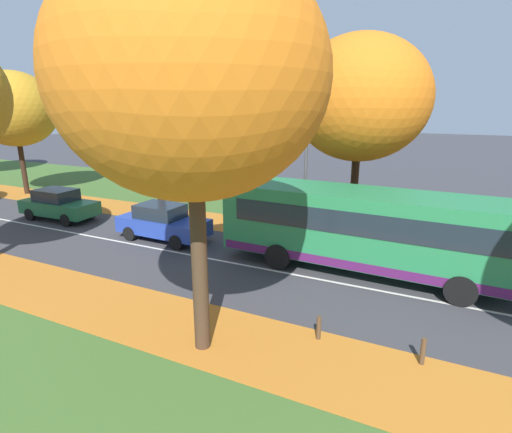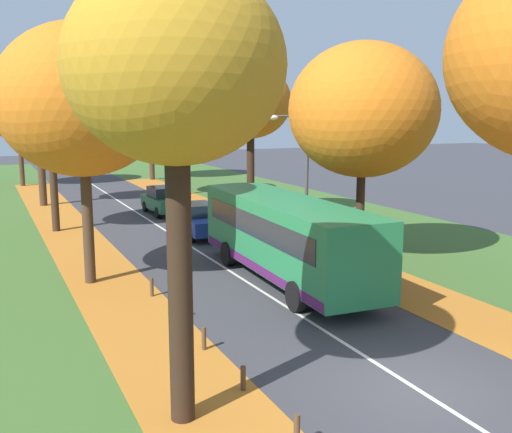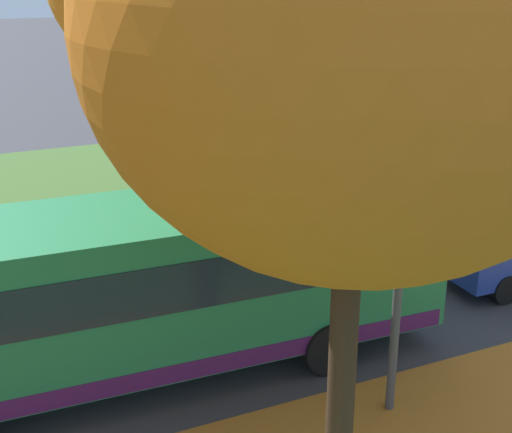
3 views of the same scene
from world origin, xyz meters
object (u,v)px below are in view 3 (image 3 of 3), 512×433
(bollard_fifth, at_px, (97,253))
(streetlamp_right, at_px, (392,181))
(tree_right_near, at_px, (358,28))
(bus, at_px, (145,283))

(bollard_fifth, distance_m, streetlamp_right, 8.57)
(tree_right_near, xyz_separation_m, streetlamp_right, (-1.80, 1.85, -2.40))
(streetlamp_right, bearing_deg, tree_right_near, -45.84)
(bus, bearing_deg, streetlamp_right, 54.21)
(tree_right_near, xyz_separation_m, bollard_fifth, (-9.05, -1.18, -5.82))
(tree_right_near, distance_m, bus, 6.20)
(tree_right_near, height_order, streetlamp_right, tree_right_near)
(bollard_fifth, bearing_deg, tree_right_near, 7.41)
(bus, bearing_deg, bollard_fifth, 177.99)
(bollard_fifth, bearing_deg, streetlamp_right, 22.67)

